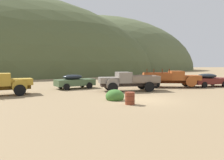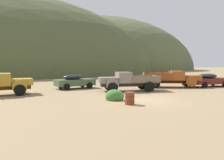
{
  "view_description": "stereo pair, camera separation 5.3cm",
  "coord_description": "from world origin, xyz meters",
  "px_view_note": "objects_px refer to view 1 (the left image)",
  "views": [
    {
      "loc": [
        -6.38,
        -14.65,
        2.66
      ],
      "look_at": [
        -1.2,
        4.85,
        1.16
      ],
      "focal_mm": 34.09,
      "sensor_mm": 36.0,
      "label": 1
    },
    {
      "loc": [
        -6.33,
        -14.66,
        2.66
      ],
      "look_at": [
        -1.2,
        4.85,
        1.16
      ],
      "focal_mm": 34.09,
      "sensor_mm": 36.0,
      "label": 2
    }
  ],
  "objects_px": {
    "truck_mustard": "(1,84)",
    "truck_primer_gray": "(124,81)",
    "car_oxblood": "(210,80)",
    "car_weathered_green": "(76,81)",
    "oil_drum_by_truck": "(130,98)",
    "truck_oxide_orange": "(175,78)"
  },
  "relations": [
    {
      "from": "truck_mustard",
      "to": "truck_primer_gray",
      "type": "bearing_deg",
      "value": -12.48
    },
    {
      "from": "truck_primer_gray",
      "to": "car_oxblood",
      "type": "relative_size",
      "value": 1.17
    },
    {
      "from": "car_weathered_green",
      "to": "oil_drum_by_truck",
      "type": "distance_m",
      "value": 10.68
    },
    {
      "from": "truck_mustard",
      "to": "truck_primer_gray",
      "type": "distance_m",
      "value": 11.13
    },
    {
      "from": "oil_drum_by_truck",
      "to": "truck_primer_gray",
      "type": "bearing_deg",
      "value": 74.97
    },
    {
      "from": "truck_mustard",
      "to": "oil_drum_by_truck",
      "type": "xyz_separation_m",
      "value": [
        9.28,
        -6.74,
        -0.59
      ]
    },
    {
      "from": "car_oxblood",
      "to": "truck_oxide_orange",
      "type": "bearing_deg",
      "value": 168.95
    },
    {
      "from": "truck_primer_gray",
      "to": "oil_drum_by_truck",
      "type": "xyz_separation_m",
      "value": [
        -1.85,
        -6.88,
        -0.58
      ]
    },
    {
      "from": "truck_mustard",
      "to": "oil_drum_by_truck",
      "type": "height_order",
      "value": "truck_mustard"
    },
    {
      "from": "truck_mustard",
      "to": "oil_drum_by_truck",
      "type": "bearing_deg",
      "value": -49.17
    },
    {
      "from": "car_weathered_green",
      "to": "truck_mustard",
      "type": "bearing_deg",
      "value": -169.0
    },
    {
      "from": "truck_mustard",
      "to": "oil_drum_by_truck",
      "type": "distance_m",
      "value": 11.49
    },
    {
      "from": "truck_oxide_orange",
      "to": "oil_drum_by_truck",
      "type": "xyz_separation_m",
      "value": [
        -8.69,
        -8.82,
        -0.61
      ]
    },
    {
      "from": "truck_oxide_orange",
      "to": "car_oxblood",
      "type": "distance_m",
      "value": 4.43
    },
    {
      "from": "truck_mustard",
      "to": "car_oxblood",
      "type": "relative_size",
      "value": 1.21
    },
    {
      "from": "oil_drum_by_truck",
      "to": "truck_mustard",
      "type": "bearing_deg",
      "value": 144.0
    },
    {
      "from": "truck_primer_gray",
      "to": "oil_drum_by_truck",
      "type": "height_order",
      "value": "truck_primer_gray"
    },
    {
      "from": "car_oxblood",
      "to": "oil_drum_by_truck",
      "type": "relative_size",
      "value": 6.23
    },
    {
      "from": "truck_mustard",
      "to": "car_oxblood",
      "type": "height_order",
      "value": "truck_mustard"
    },
    {
      "from": "truck_primer_gray",
      "to": "car_oxblood",
      "type": "xyz_separation_m",
      "value": [
        11.23,
        1.42,
        -0.17
      ]
    },
    {
      "from": "truck_mustard",
      "to": "truck_oxide_orange",
      "type": "bearing_deg",
      "value": -6.56
    },
    {
      "from": "truck_mustard",
      "to": "car_weathered_green",
      "type": "height_order",
      "value": "truck_mustard"
    }
  ]
}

